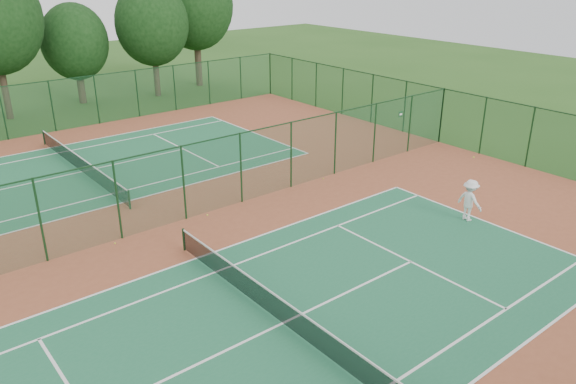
# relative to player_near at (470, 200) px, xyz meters

# --- Properties ---
(ground) EXTENTS (120.00, 120.00, 0.00)m
(ground) POSITION_rel_player_near_xyz_m (-11.38, 8.11, -0.98)
(ground) COLOR #29531A
(ground) RESTS_ON ground
(red_pad) EXTENTS (40.00, 36.00, 0.01)m
(red_pad) POSITION_rel_player_near_xyz_m (-11.38, 8.11, -0.98)
(red_pad) COLOR brown
(red_pad) RESTS_ON ground
(court_near) EXTENTS (23.77, 10.97, 0.01)m
(court_near) POSITION_rel_player_near_xyz_m (-11.38, -0.89, -0.97)
(court_near) COLOR #1F6542
(court_near) RESTS_ON red_pad
(court_far) EXTENTS (23.77, 10.97, 0.01)m
(court_far) POSITION_rel_player_near_xyz_m (-11.38, 17.11, -0.97)
(court_far) COLOR #206840
(court_far) RESTS_ON red_pad
(fence_north) EXTENTS (40.00, 0.09, 3.50)m
(fence_north) POSITION_rel_player_near_xyz_m (-11.38, 26.11, 0.78)
(fence_north) COLOR #194B2A
(fence_north) RESTS_ON ground
(fence_east) EXTENTS (0.09, 36.00, 3.50)m
(fence_east) POSITION_rel_player_near_xyz_m (8.62, 8.11, 0.78)
(fence_east) COLOR #194D2A
(fence_east) RESTS_ON ground
(fence_divider) EXTENTS (40.00, 0.09, 3.50)m
(fence_divider) POSITION_rel_player_near_xyz_m (-11.38, 8.11, 0.78)
(fence_divider) COLOR #17472B
(fence_divider) RESTS_ON ground
(tennis_net_near) EXTENTS (0.10, 12.90, 0.97)m
(tennis_net_near) POSITION_rel_player_near_xyz_m (-11.38, -0.89, -0.44)
(tennis_net_near) COLOR black
(tennis_net_near) RESTS_ON ground
(tennis_net_far) EXTENTS (0.10, 12.90, 0.97)m
(tennis_net_far) POSITION_rel_player_near_xyz_m (-11.38, 17.11, -0.44)
(tennis_net_far) COLOR #163D20
(tennis_net_far) RESTS_ON ground
(player_near) EXTENTS (0.78, 1.28, 1.92)m
(player_near) POSITION_rel_player_near_xyz_m (0.00, 0.00, 0.00)
(player_near) COLOR white
(player_near) RESTS_ON court_near
(stray_ball_a) EXTENTS (0.07, 0.07, 0.07)m
(stray_ball_a) POSITION_rel_player_near_xyz_m (-8.94, 7.78, -0.94)
(stray_ball_a) COLOR #D6F438
(stray_ball_a) RESTS_ON red_pad
(stray_ball_b) EXTENTS (0.07, 0.07, 0.07)m
(stray_ball_b) POSITION_rel_player_near_xyz_m (-1.66, 7.86, -0.94)
(stray_ball_b) COLOR gold
(stray_ball_b) RESTS_ON red_pad
(stray_ball_c) EXTENTS (0.07, 0.07, 0.07)m
(stray_ball_c) POSITION_rel_player_near_xyz_m (-13.38, 7.79, -0.94)
(stray_ball_c) COLOR #D5E435
(stray_ball_c) RESTS_ON red_pad
(evergreen_row) EXTENTS (39.00, 5.00, 12.00)m
(evergreen_row) POSITION_rel_player_near_xyz_m (-10.88, 32.36, -0.98)
(evergreen_row) COLOR black
(evergreen_row) RESTS_ON ground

